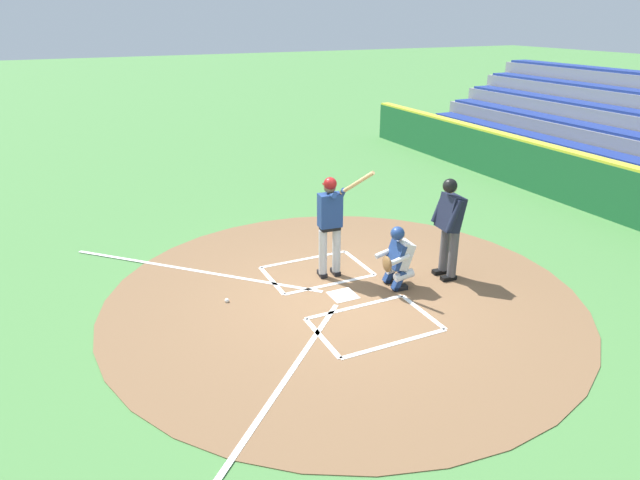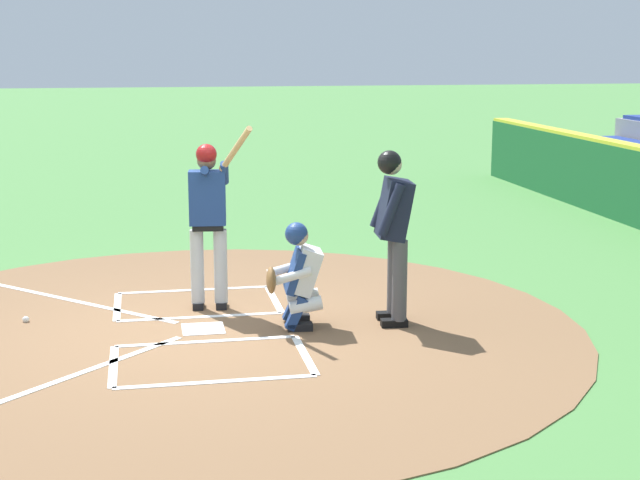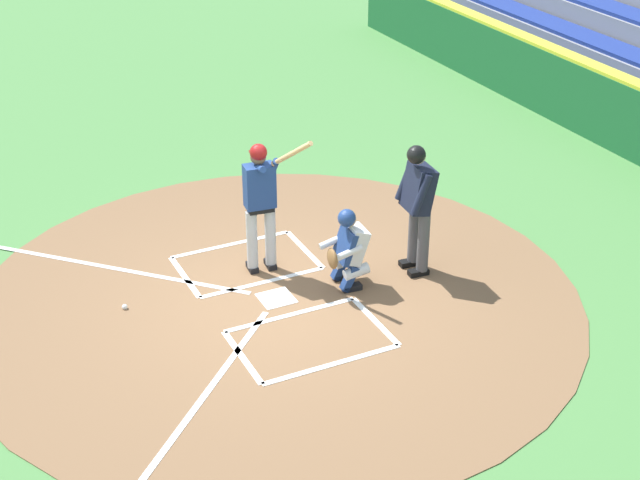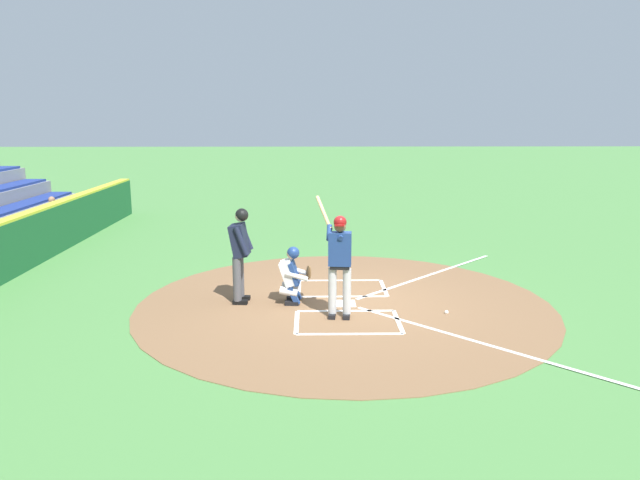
% 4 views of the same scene
% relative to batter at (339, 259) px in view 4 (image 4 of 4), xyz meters
% --- Properties ---
extents(ground_plane, '(120.00, 120.00, 0.00)m').
position_rel_batter_xyz_m(ground_plane, '(-0.77, 0.14, -1.10)').
color(ground_plane, '#4C8442').
extents(dirt_circle, '(8.00, 8.00, 0.01)m').
position_rel_batter_xyz_m(dirt_circle, '(-0.77, 0.14, -1.09)').
color(dirt_circle, brown).
rests_on(dirt_circle, ground).
extents(home_plate_and_chalk, '(7.93, 4.91, 0.01)m').
position_rel_batter_xyz_m(home_plate_and_chalk, '(-0.77, 1.02, -1.08)').
color(home_plate_and_chalk, white).
rests_on(home_plate_and_chalk, dirt_circle).
extents(batter, '(0.99, 0.64, 2.13)m').
position_rel_batter_xyz_m(batter, '(0.00, 0.00, 0.00)').
color(batter, '#BCBCBC').
rests_on(batter, ground).
extents(catcher, '(0.59, 0.64, 1.13)m').
position_rel_batter_xyz_m(catcher, '(-0.87, -0.86, -0.51)').
color(catcher, black).
rests_on(catcher, ground).
extents(plate_umpire, '(0.60, 0.44, 1.86)m').
position_rel_batter_xyz_m(plate_umpire, '(-0.92, -1.87, -0.02)').
color(plate_umpire, '#4C4C51').
rests_on(plate_umpire, ground).
extents(baseball, '(0.07, 0.07, 0.07)m').
position_rel_batter_xyz_m(baseball, '(-0.15, 2.00, -1.06)').
color(baseball, white).
rests_on(baseball, ground).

